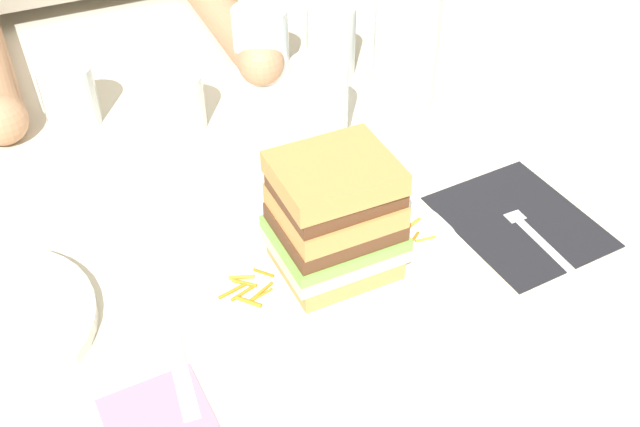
{
  "coord_description": "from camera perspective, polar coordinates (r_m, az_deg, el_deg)",
  "views": [
    {
      "loc": [
        -0.26,
        -0.49,
        0.55
      ],
      "look_at": [
        -0.02,
        0.03,
        0.06
      ],
      "focal_mm": 43.53,
      "sensor_mm": 36.0,
      "label": 1
    }
  ],
  "objects": [
    {
      "name": "carrot_shred_5",
      "position": [
        0.75,
        -4.16,
        -4.37
      ],
      "size": [
        0.02,
        0.02,
        0.0
      ],
      "primitive_type": "cylinder",
      "rotation": [
        0.0,
        1.57,
        5.43
      ],
      "color": "orange",
      "rests_on": "main_plate"
    },
    {
      "name": "carrot_shred_12",
      "position": [
        0.8,
        6.6,
        -0.93
      ],
      "size": [
        0.03,
        0.02,
        0.0
      ],
      "primitive_type": "cylinder",
      "rotation": [
        0.0,
        1.57,
        0.37
      ],
      "color": "orange",
      "rests_on": "main_plate"
    },
    {
      "name": "carrot_shred_1",
      "position": [
        0.74,
        -5.58,
        -5.11
      ],
      "size": [
        0.02,
        0.02,
        0.0
      ],
      "primitive_type": "cylinder",
      "rotation": [
        0.0,
        1.57,
        2.42
      ],
      "color": "orange",
      "rests_on": "main_plate"
    },
    {
      "name": "carrot_shred_4",
      "position": [
        0.73,
        -4.44,
        -6.05
      ],
      "size": [
        0.03,
        0.01,
        0.0
      ],
      "primitive_type": "cylinder",
      "rotation": [
        0.0,
        1.57,
        3.41
      ],
      "color": "orange",
      "rests_on": "main_plate"
    },
    {
      "name": "carrot_shred_9",
      "position": [
        0.79,
        7.76,
        -1.87
      ],
      "size": [
        0.02,
        0.01,
        0.0
      ],
      "primitive_type": "cylinder",
      "rotation": [
        0.0,
        1.57,
        6.17
      ],
      "color": "orange",
      "rests_on": "main_plate"
    },
    {
      "name": "juice_glass",
      "position": [
        0.93,
        -0.06,
        7.95
      ],
      "size": [
        0.07,
        0.07,
        0.1
      ],
      "color": "white",
      "rests_on": "ground_plane"
    },
    {
      "name": "main_plate",
      "position": [
        0.77,
        0.93,
        -4.05
      ],
      "size": [
        0.27,
        0.27,
        0.02
      ],
      "primitive_type": "cylinder",
      "color": "white",
      "rests_on": "ground_plane"
    },
    {
      "name": "carrot_shred_7",
      "position": [
        0.72,
        -5.27,
        -6.47
      ],
      "size": [
        0.02,
        0.02,
        0.0
      ],
      "primitive_type": "cylinder",
      "rotation": [
        0.0,
        1.57,
        2.29
      ],
      "color": "orange",
      "rests_on": "main_plate"
    },
    {
      "name": "carrot_shred_3",
      "position": [
        0.74,
        -6.46,
        -5.68
      ],
      "size": [
        0.03,
        0.01,
        0.0
      ],
      "primitive_type": "cylinder",
      "rotation": [
        0.0,
        1.57,
        0.23
      ],
      "color": "orange",
      "rests_on": "main_plate"
    },
    {
      "name": "carrot_shred_11",
      "position": [
        0.77,
        5.95,
        -2.8
      ],
      "size": [
        0.01,
        0.02,
        0.0
      ],
      "primitive_type": "cylinder",
      "rotation": [
        0.0,
        1.57,
        4.28
      ],
      "color": "orange",
      "rests_on": "main_plate"
    },
    {
      "name": "knife",
      "position": [
        0.73,
        -10.83,
        -8.93
      ],
      "size": [
        0.03,
        0.2,
        0.0
      ],
      "color": "silver",
      "rests_on": "ground_plane"
    },
    {
      "name": "carrot_shred_8",
      "position": [
        0.79,
        5.52,
        -1.4
      ],
      "size": [
        0.02,
        0.01,
        0.0
      ],
      "primitive_type": "cylinder",
      "rotation": [
        0.0,
        1.57,
        5.98
      ],
      "color": "orange",
      "rests_on": "main_plate"
    },
    {
      "name": "carrot_shred_6",
      "position": [
        0.75,
        -5.8,
        -4.68
      ],
      "size": [
        0.02,
        0.01,
        0.0
      ],
      "primitive_type": "cylinder",
      "rotation": [
        0.0,
        1.57,
        5.93
      ],
      "color": "orange",
      "rests_on": "main_plate"
    },
    {
      "name": "napkin_pink",
      "position": [
        0.67,
        -11.58,
        -15.02
      ],
      "size": [
        0.09,
        0.1,
        0.0
      ],
      "primitive_type": "cube",
      "rotation": [
        0.0,
        0.0,
        0.05
      ],
      "color": "pink",
      "rests_on": "ground_plane"
    },
    {
      "name": "sandwich",
      "position": [
        0.72,
        0.98,
        -0.15
      ],
      "size": [
        0.12,
        0.1,
        0.13
      ],
      "color": "tan",
      "rests_on": "main_plate"
    },
    {
      "name": "ground_plane",
      "position": [
        0.78,
        2.3,
        -4.23
      ],
      "size": [
        3.0,
        3.0,
        0.0
      ],
      "primitive_type": "plane",
      "color": "beige"
    },
    {
      "name": "carrot_shred_13",
      "position": [
        0.8,
        5.0,
        -1.09
      ],
      "size": [
        0.02,
        0.02,
        0.0
      ],
      "primitive_type": "cylinder",
      "rotation": [
        0.0,
        1.57,
        3.97
      ],
      "color": "orange",
      "rests_on": "main_plate"
    },
    {
      "name": "carrot_shred_15",
      "position": [
        0.79,
        6.94,
        -1.85
      ],
      "size": [
        0.02,
        0.01,
        0.0
      ],
      "primitive_type": "cylinder",
      "rotation": [
        0.0,
        1.57,
        0.63
      ],
      "color": "orange",
      "rests_on": "main_plate"
    },
    {
      "name": "empty_tumbler_2",
      "position": [
        1.06,
        0.82,
        12.62
      ],
      "size": [
        0.07,
        0.07,
        0.1
      ],
      "primitive_type": "cylinder",
      "color": "silver",
      "rests_on": "ground_plane"
    },
    {
      "name": "empty_tumbler_1",
      "position": [
        0.97,
        -10.54,
        8.11
      ],
      "size": [
        0.07,
        0.07,
        0.07
      ],
      "primitive_type": "cylinder",
      "color": "silver",
      "rests_on": "ground_plane"
    },
    {
      "name": "empty_tumbler_3",
      "position": [
        1.01,
        -17.94,
        8.23
      ],
      "size": [
        0.07,
        0.07,
        0.08
      ],
      "primitive_type": "cylinder",
      "color": "silver",
      "rests_on": "ground_plane"
    },
    {
      "name": "empty_tumbler_0",
      "position": [
        1.06,
        -4.37,
        12.44
      ],
      "size": [
        0.07,
        0.07,
        0.09
      ],
      "primitive_type": "cylinder",
      "color": "silver",
      "rests_on": "ground_plane"
    },
    {
      "name": "carrot_shred_0",
      "position": [
        0.73,
        -4.33,
        -5.74
      ],
      "size": [
        0.03,
        0.02,
        0.0
      ],
      "primitive_type": "cylinder",
      "rotation": [
        0.0,
        1.57,
        0.45
      ],
      "color": "orange",
      "rests_on": "main_plate"
    },
    {
      "name": "water_bottle",
      "position": [
        0.96,
        6.58,
        15.24
      ],
      "size": [
        0.08,
        0.08,
        0.31
      ],
      "color": "silver",
      "rests_on": "ground_plane"
    },
    {
      "name": "carrot_shred_10",
      "position": [
        0.79,
        5.04,
        -1.35
      ],
      "size": [
        0.01,
        0.03,
        0.0
      ],
      "primitive_type": "cylinder",
      "rotation": [
        0.0,
        1.57,
        1.34
      ],
      "color": "orange",
      "rests_on": "main_plate"
    },
    {
      "name": "napkin_dark",
      "position": [
        0.86,
        14.46,
        -0.53
      ],
      "size": [
        0.15,
        0.18,
        0.0
      ],
      "primitive_type": "cube",
      "rotation": [
        0.0,
        0.0,
        0.08
      ],
      "color": "black",
      "rests_on": "ground_plane"
    },
    {
      "name": "carrot_shred_2",
      "position": [
        0.74,
        -5.79,
        -5.65
      ],
      "size": [
        0.03,
        0.01,
        0.0
      ],
      "primitive_type": "cylinder",
      "rotation": [
        0.0,
        1.57,
        3.46
      ],
      "color": "orange",
      "rests_on": "main_plate"
    },
    {
      "name": "fork",
      "position": [
        0.84,
        15.39,
        -1.27
      ],
      "size": [
        0.02,
        0.17,
        0.0
      ],
      "color": "silver",
      "rests_on": "napkin_dark"
    },
    {
      "name": "carrot_shred_14",
      "position": [
        0.79,
        4.83,
        -1.65
      ],
      "size": [
        0.02,
        0.02,
        0.0
      ],
      "primitive_type": "cylinder",
      "rotation": [
        0.0,
        1.57,
        2.4
      ],
      "color": "orange",
      "rests_on": "main_plate"
    }
  ]
}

